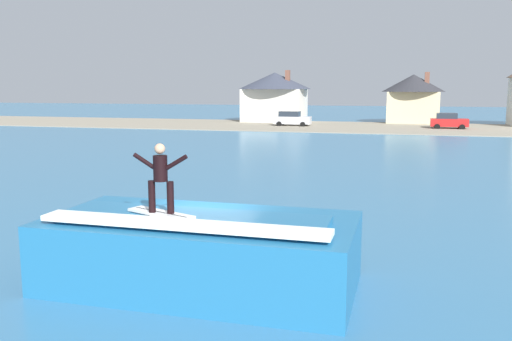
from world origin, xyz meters
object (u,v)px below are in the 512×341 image
object	(u,v)px
car_far_shore	(449,121)
house_with_chimney	(275,94)
surfboard	(161,213)
wave_crest	(201,251)
surfer	(161,174)
house_small_cottage	(413,95)
car_near_shore	(292,119)

from	to	relation	value
car_far_shore	house_with_chimney	distance (m)	23.80
surfboard	car_far_shore	distance (m)	55.44
wave_crest	house_with_chimney	distance (m)	62.92
surfer	house_small_cottage	distance (m)	64.21
surfboard	car_near_shore	world-z (taller)	surfboard
house_with_chimney	surfer	bearing A→B (deg)	-78.87
wave_crest	surfer	distance (m)	2.17
house_with_chimney	house_small_cottage	world-z (taller)	house_with_chimney
surfer	car_far_shore	size ratio (longest dim) A/B	0.38
wave_crest	house_with_chimney	xyz separation A→B (m)	(-12.90, 61.51, 3.02)
house_with_chimney	car_near_shore	bearing A→B (deg)	-63.15
house_with_chimney	house_small_cottage	xyz separation A→B (m)	(18.43, 1.68, -0.18)
car_near_shore	car_far_shore	size ratio (longest dim) A/B	1.10
wave_crest	car_far_shore	world-z (taller)	wave_crest
surfboard	surfer	bearing A→B (deg)	-50.07
wave_crest	house_small_cottage	world-z (taller)	house_small_cottage
surfboard	surfer	xyz separation A→B (m)	(0.05, -0.06, 0.91)
car_near_shore	house_with_chimney	bearing A→B (deg)	116.85
wave_crest	car_near_shore	size ratio (longest dim) A/B	1.62
surfer	car_near_shore	xyz separation A→B (m)	(-8.16, 54.16, -1.88)
wave_crest	surfboard	size ratio (longest dim) A/B	3.98
car_near_shore	car_far_shore	xyz separation A→B (m)	(18.25, 0.39, -0.00)
house_with_chimney	surfboard	bearing A→B (deg)	-78.90
car_near_shore	house_with_chimney	world-z (taller)	house_with_chimney
wave_crest	car_near_shore	xyz separation A→B (m)	(-8.81, 53.45, 0.06)
surfer	car_near_shore	bearing A→B (deg)	98.57
car_near_shore	house_small_cottage	size ratio (longest dim) A/B	0.55
surfboard	car_far_shore	world-z (taller)	surfboard
surfer	house_with_chimney	size ratio (longest dim) A/B	0.16
wave_crest	car_far_shore	size ratio (longest dim) A/B	1.78
wave_crest	surfer	size ratio (longest dim) A/B	4.62
surfboard	house_with_chimney	distance (m)	63.39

